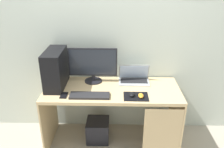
# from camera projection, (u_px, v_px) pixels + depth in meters

# --- Properties ---
(ground_plane) EXTENTS (8.00, 8.00, 0.00)m
(ground_plane) POSITION_uv_depth(u_px,v_px,m) (112.00, 140.00, 2.92)
(ground_plane) COLOR #9E9384
(wall_back) EXTENTS (4.00, 0.05, 2.60)m
(wall_back) POSITION_uv_depth(u_px,v_px,m) (113.00, 31.00, 2.71)
(wall_back) COLOR beige
(wall_back) RESTS_ON ground_plane
(desk) EXTENTS (1.53, 0.63, 0.73)m
(desk) POSITION_uv_depth(u_px,v_px,m) (114.00, 100.00, 2.67)
(desk) COLOR tan
(desk) RESTS_ON ground_plane
(pc_tower) EXTENTS (0.20, 0.45, 0.43)m
(pc_tower) POSITION_uv_depth(u_px,v_px,m) (56.00, 69.00, 2.60)
(pc_tower) COLOR black
(pc_tower) RESTS_ON desk
(monitor) EXTENTS (0.57, 0.21, 0.42)m
(monitor) POSITION_uv_depth(u_px,v_px,m) (93.00, 65.00, 2.70)
(monitor) COLOR black
(monitor) RESTS_ON desk
(laptop) EXTENTS (0.36, 0.22, 0.21)m
(laptop) POSITION_uv_depth(u_px,v_px,m) (134.00, 78.00, 2.77)
(laptop) COLOR #9EA3A8
(laptop) RESTS_ON desk
(keyboard) EXTENTS (0.42, 0.14, 0.02)m
(keyboard) POSITION_uv_depth(u_px,v_px,m) (90.00, 96.00, 2.45)
(keyboard) COLOR #232326
(keyboard) RESTS_ON desk
(mousepad) EXTENTS (0.26, 0.20, 0.00)m
(mousepad) POSITION_uv_depth(u_px,v_px,m) (136.00, 96.00, 2.45)
(mousepad) COLOR black
(mousepad) RESTS_ON desk
(mouse_left) EXTENTS (0.06, 0.10, 0.03)m
(mouse_left) POSITION_uv_depth(u_px,v_px,m) (132.00, 94.00, 2.45)
(mouse_left) COLOR black
(mouse_left) RESTS_ON mousepad
(mouse_right) EXTENTS (0.06, 0.10, 0.03)m
(mouse_right) POSITION_uv_depth(u_px,v_px,m) (141.00, 96.00, 2.43)
(mouse_right) COLOR orange
(mouse_right) RESTS_ON mousepad
(cell_phone) EXTENTS (0.07, 0.13, 0.01)m
(cell_phone) POSITION_uv_depth(u_px,v_px,m) (64.00, 95.00, 2.47)
(cell_phone) COLOR black
(cell_phone) RESTS_ON desk
(subwoofer) EXTENTS (0.27, 0.27, 0.27)m
(subwoofer) POSITION_uv_depth(u_px,v_px,m) (98.00, 130.00, 2.89)
(subwoofer) COLOR black
(subwoofer) RESTS_ON ground_plane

